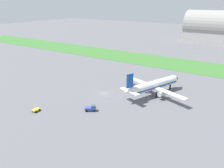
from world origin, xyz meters
TOP-DOWN VIEW (x-y plane):
  - ground_plane at (0.00, 0.00)m, footprint 600.00×600.00m
  - grass_taxiway_strip at (0.00, 60.00)m, footprint 360.00×28.00m
  - airplane_midfield_jet at (16.70, 9.65)m, footprint 29.58×29.35m
  - pushback_tug_near_gate at (5.08, -14.76)m, footprint 4.00×3.48m
  - baggage_cart_midfield at (-9.90, -25.31)m, footprint 1.81×2.44m
  - hangar_distant at (17.12, 144.86)m, footprint 57.89×25.23m

SIDE VIEW (x-z plane):
  - ground_plane at x=0.00m, z-range 0.00..0.00m
  - grass_taxiway_strip at x=0.00m, z-range 0.00..0.08m
  - baggage_cart_midfield at x=-9.90m, z-range 0.12..1.02m
  - pushback_tug_near_gate at x=5.08m, z-range -0.06..1.89m
  - airplane_midfield_jet at x=16.70m, z-range -1.52..9.35m
  - hangar_distant at x=17.12m, z-range -1.61..25.74m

